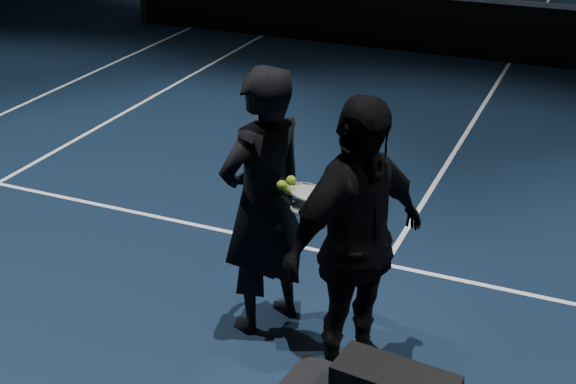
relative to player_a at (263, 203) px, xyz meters
name	(u,v)px	position (x,y,z in m)	size (l,w,h in m)	color
floor	(509,64)	(0.58, 7.54, -0.99)	(36.00, 36.00, 0.00)	black
court_lines	(509,64)	(0.58, 7.54, -0.98)	(10.98, 23.78, 0.01)	white
net_mesh	(513,34)	(0.58, 7.54, -0.54)	(12.80, 0.02, 0.86)	black
net_tape	(517,3)	(0.58, 7.54, -0.07)	(12.80, 0.03, 0.07)	white
player_a	(263,203)	(0.00, 0.00, 0.00)	(0.72, 0.47, 1.97)	black
player_b	(356,246)	(0.79, -0.33, 0.00)	(1.16, 0.48, 1.97)	black
racket_lower	(310,209)	(0.42, -0.17, 0.11)	(0.68, 0.22, 0.03)	black
racket_upper	(309,193)	(0.38, -0.12, 0.20)	(0.68, 0.22, 0.03)	black
tennis_balls	(290,187)	(0.24, -0.09, 0.21)	(0.12, 0.10, 0.12)	#A0D12C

